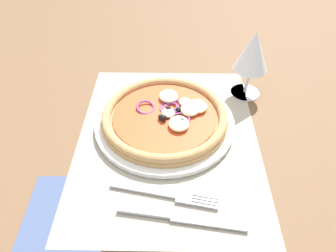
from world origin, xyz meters
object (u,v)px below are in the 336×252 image
(fork, at_px, (170,195))
(knife, at_px, (183,217))
(pizza, at_px, (166,116))
(wine_glass, at_px, (253,52))
(napkin, at_px, (66,212))
(plate, at_px, (165,122))

(fork, distance_m, knife, 0.04)
(pizza, relative_size, knife, 1.24)
(fork, xyz_separation_m, wine_glass, (-0.28, 0.17, 0.10))
(wine_glass, relative_size, napkin, 1.06)
(knife, distance_m, wine_glass, 0.37)
(pizza, xyz_separation_m, fork, (0.17, 0.01, -0.02))
(plate, relative_size, pizza, 1.11)
(plate, height_order, napkin, plate)
(wine_glass, distance_m, napkin, 0.47)
(knife, xyz_separation_m, wine_glass, (-0.32, 0.15, 0.10))
(napkin, bearing_deg, fork, 100.82)
(plate, bearing_deg, knife, 8.88)
(pizza, relative_size, wine_glass, 1.67)
(knife, bearing_deg, fork, 125.63)
(pizza, distance_m, napkin, 0.25)
(pizza, distance_m, fork, 0.17)
(fork, relative_size, wine_glass, 1.20)
(plate, distance_m, knife, 0.21)
(knife, bearing_deg, wine_glass, 73.65)
(pizza, xyz_separation_m, napkin, (0.20, -0.15, -0.02))
(plate, bearing_deg, wine_glass, 122.31)
(pizza, bearing_deg, wine_glass, 122.37)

